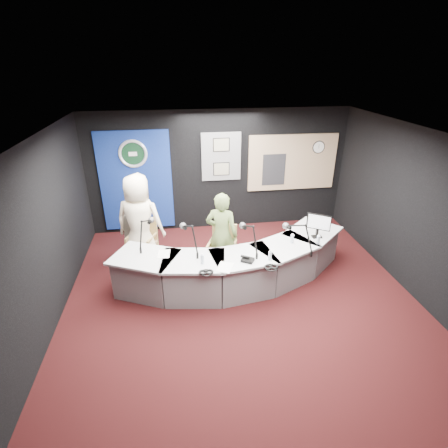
{
  "coord_description": "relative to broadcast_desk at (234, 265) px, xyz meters",
  "views": [
    {
      "loc": [
        -1.01,
        -4.79,
        3.82
      ],
      "look_at": [
        -0.2,
        0.8,
        1.1
      ],
      "focal_mm": 28.0,
      "sensor_mm": 36.0,
      "label": 1
    }
  ],
  "objects": [
    {
      "name": "ground",
      "position": [
        0.05,
        -0.55,
        -0.38
      ],
      "size": [
        6.0,
        6.0,
        0.0
      ],
      "primitive_type": "plane",
      "color": "black",
      "rests_on": "ground"
    },
    {
      "name": "ceiling",
      "position": [
        0.05,
        -0.55,
        2.42
      ],
      "size": [
        6.0,
        6.0,
        0.02
      ],
      "primitive_type": "cube",
      "color": "silver",
      "rests_on": "ground"
    },
    {
      "name": "wall_back",
      "position": [
        0.05,
        2.45,
        1.02
      ],
      "size": [
        6.0,
        0.02,
        2.8
      ],
      "primitive_type": "cube",
      "color": "black",
      "rests_on": "ground"
    },
    {
      "name": "wall_front",
      "position": [
        0.05,
        -3.55,
        1.02
      ],
      "size": [
        6.0,
        0.02,
        2.8
      ],
      "primitive_type": "cube",
      "color": "black",
      "rests_on": "ground"
    },
    {
      "name": "wall_left",
      "position": [
        -2.95,
        -0.55,
        1.02
      ],
      "size": [
        0.02,
        6.0,
        2.8
      ],
      "primitive_type": "cube",
      "color": "black",
      "rests_on": "ground"
    },
    {
      "name": "wall_right",
      "position": [
        3.05,
        -0.55,
        1.02
      ],
      "size": [
        0.02,
        6.0,
        2.8
      ],
      "primitive_type": "cube",
      "color": "black",
      "rests_on": "ground"
    },
    {
      "name": "broadcast_desk",
      "position": [
        0.0,
        0.0,
        0.0
      ],
      "size": [
        4.5,
        1.9,
        0.75
      ],
      "primitive_type": null,
      "color": "#AFB1B3",
      "rests_on": "ground"
    },
    {
      "name": "backdrop_panel",
      "position": [
        -1.85,
        2.42,
        0.88
      ],
      "size": [
        1.6,
        0.05,
        2.3
      ],
      "primitive_type": "cube",
      "color": "navy",
      "rests_on": "wall_back"
    },
    {
      "name": "agency_seal",
      "position": [
        -1.85,
        2.38,
        1.52
      ],
      "size": [
        0.63,
        0.07,
        0.63
      ],
      "primitive_type": "torus",
      "rotation": [
        1.57,
        0.0,
        0.0
      ],
      "color": "silver",
      "rests_on": "backdrop_panel"
    },
    {
      "name": "seal_center",
      "position": [
        -1.85,
        2.38,
        1.52
      ],
      "size": [
        0.48,
        0.01,
        0.48
      ],
      "primitive_type": "cylinder",
      "rotation": [
        1.57,
        0.0,
        0.0
      ],
      "color": "black",
      "rests_on": "backdrop_panel"
    },
    {
      "name": "pinboard",
      "position": [
        0.1,
        2.42,
        1.38
      ],
      "size": [
        0.9,
        0.04,
        1.1
      ],
      "primitive_type": "cube",
      "color": "slate",
      "rests_on": "wall_back"
    },
    {
      "name": "framed_photo_upper",
      "position": [
        0.1,
        2.39,
        1.65
      ],
      "size": [
        0.34,
        0.02,
        0.27
      ],
      "primitive_type": "cube",
      "color": "gray",
      "rests_on": "pinboard"
    },
    {
      "name": "framed_photo_lower",
      "position": [
        0.1,
        2.39,
        1.09
      ],
      "size": [
        0.34,
        0.02,
        0.27
      ],
      "primitive_type": "cube",
      "color": "gray",
      "rests_on": "pinboard"
    },
    {
      "name": "booth_window_frame",
      "position": [
        1.8,
        2.42,
        1.18
      ],
      "size": [
        2.12,
        0.06,
        1.32
      ],
      "primitive_type": "cube",
      "color": "tan",
      "rests_on": "wall_back"
    },
    {
      "name": "booth_glow",
      "position": [
        1.8,
        2.41,
        1.18
      ],
      "size": [
        2.0,
        0.02,
        1.2
      ],
      "primitive_type": "cube",
      "color": "#FDC79F",
      "rests_on": "booth_window_frame"
    },
    {
      "name": "equipment_rack",
      "position": [
        1.35,
        2.39,
        1.03
      ],
      "size": [
        0.55,
        0.02,
        0.75
      ],
      "primitive_type": "cube",
      "color": "black",
      "rests_on": "booth_window_frame"
    },
    {
      "name": "wall_clock",
      "position": [
        2.4,
        2.39,
        1.52
      ],
      "size": [
        0.28,
        0.01,
        0.28
      ],
      "primitive_type": "cylinder",
      "rotation": [
        1.57,
        0.0,
        0.0
      ],
      "color": "white",
      "rests_on": "booth_window_frame"
    },
    {
      "name": "armchair_left",
      "position": [
        -1.7,
        0.9,
        0.06
      ],
      "size": [
        0.63,
        0.63,
        0.86
      ],
      "primitive_type": null,
      "rotation": [
        0.0,
        0.0,
        -0.39
      ],
      "color": "#9D8147",
      "rests_on": "ground"
    },
    {
      "name": "armchair_right",
      "position": [
        -0.18,
        0.36,
        0.05
      ],
      "size": [
        0.62,
        0.62,
        0.85
      ],
      "primitive_type": null,
      "rotation": [
        0.0,
        0.0,
        -0.39
      ],
      "color": "#9D8147",
      "rests_on": "ground"
    },
    {
      "name": "draped_jacket",
      "position": [
        -1.81,
        1.13,
        0.24
      ],
      "size": [
        0.5,
        0.28,
        0.7
      ],
      "primitive_type": "cube",
      "rotation": [
        0.0,
        0.0,
        -0.39
      ],
      "color": "slate",
      "rests_on": "armchair_left"
    },
    {
      "name": "person_man",
      "position": [
        -1.7,
        0.9,
        0.57
      ],
      "size": [
        1.05,
        0.81,
        1.9
      ],
      "primitive_type": "imported",
      "rotation": [
        0.0,
        0.0,
        2.89
      ],
      "color": "#FFEECB",
      "rests_on": "ground"
    },
    {
      "name": "person_woman",
      "position": [
        -0.18,
        0.36,
        0.45
      ],
      "size": [
        0.71,
        0.59,
        1.65
      ],
      "primitive_type": "imported",
      "rotation": [
        0.0,
        0.0,
        2.76
      ],
      "color": "#5F753D",
      "rests_on": "ground"
    },
    {
      "name": "computer_monitor",
      "position": [
        1.6,
        0.16,
        0.7
      ],
      "size": [
        0.34,
        0.23,
        0.26
      ],
      "primitive_type": "cube",
      "rotation": [
        0.0,
        0.0,
        -0.58
      ],
      "color": "black",
      "rests_on": "broadcast_desk"
    },
    {
      "name": "desk_phone",
      "position": [
        0.14,
        -0.5,
        0.4
      ],
      "size": [
        0.25,
        0.24,
        0.05
      ],
      "primitive_type": "cube",
      "rotation": [
        0.0,
        0.0,
        -0.56
      ],
      "color": "black",
      "rests_on": "broadcast_desk"
    },
    {
      "name": "headphones_near",
      "position": [
        0.47,
        -0.75,
        0.39
      ],
      "size": [
        0.24,
        0.24,
        0.04
      ],
      "primitive_type": "torus",
      "color": "black",
      "rests_on": "broadcast_desk"
    },
    {
      "name": "headphones_far",
      "position": [
        -0.58,
        -0.75,
        0.39
      ],
      "size": [
        0.22,
        0.22,
        0.04
      ],
      "primitive_type": "torus",
      "color": "black",
      "rests_on": "broadcast_desk"
    },
    {
      "name": "paper_stack",
      "position": [
        -1.24,
        -0.06,
        0.38
      ],
      "size": [
        0.22,
        0.3,
        0.0
      ],
      "primitive_type": "cube",
      "rotation": [
        0.0,
        0.0,
        -0.06
      ],
      "color": "white",
      "rests_on": "broadcast_desk"
    },
    {
      "name": "notepad",
      "position": [
        -0.26,
        -0.63,
        0.38
      ],
      "size": [
        0.33,
        0.38,
        0.0
      ],
      "primitive_type": "cube",
      "rotation": [
        0.0,
        0.0,
        -0.41
      ],
      "color": "white",
      "rests_on": "broadcast_desk"
    },
    {
      "name": "boom_mic_a",
      "position": [
        -1.55,
        0.33,
        0.68
      ],
      "size": [
        0.3,
        0.71,
        0.6
      ],
      "primitive_type": null,
      "color": "black",
      "rests_on": "broadcast_desk"
    },
    {
      "name": "boom_mic_b",
      "position": [
        -0.78,
        0.01,
        0.68
      ],
      "size": [
        0.33,
        0.7,
        0.6
      ],
      "primitive_type": null,
      "color": "black",
      "rests_on": "broadcast_desk"
    },
    {
      "name": "boom_mic_c",
      "position": [
        0.24,
        -0.14,
        0.68
      ],
      "size": [
        0.25,
        0.73,
        0.6
      ],
      "primitive_type": null,
      "color": "black",
      "rests_on": "broadcast_desk"
    },
    {
      "name": "boom_mic_d",
      "position": [
        1.08,
        -0.23,
        0.68
      ],
      "size": [
        0.42,
        0.66,
        0.6
      ],
      "primitive_type": null,
      "color": "black",
      "rests_on": "broadcast_desk"
    },
    {
      "name": "water_bottles",
      "position": [
        0.46,
        -0.25,
        0.46
      ],
      "size": [
        2.19,
        0.59,
        0.18
      ],
      "primitive_type": null,
      "color": "silver",
      "rests_on": "broadcast_desk"
    }
  ]
}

